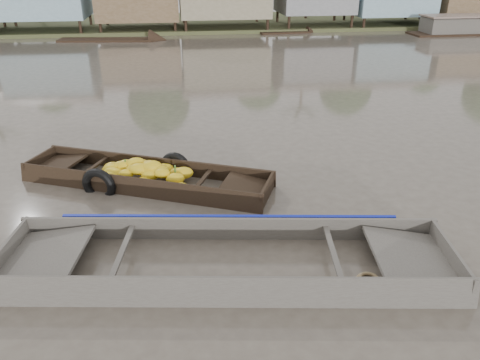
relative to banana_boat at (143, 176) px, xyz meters
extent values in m
plane|color=#4E463C|center=(2.28, -3.08, -0.20)|extent=(120.00, 120.00, 0.00)
cube|color=#384723|center=(2.28, 29.92, -0.20)|extent=(120.00, 12.00, 0.50)
cube|color=brown|center=(-1.52, 26.42, 2.00)|extent=(5.80, 4.60, 2.70)
cube|color=black|center=(0.10, -0.02, -0.28)|extent=(6.08, 3.52, 0.08)
cube|color=black|center=(0.37, 0.59, -0.03)|extent=(5.80, 2.64, 0.58)
cube|color=black|center=(-0.17, -0.63, -0.03)|extent=(5.80, 2.64, 0.58)
cube|color=black|center=(2.91, -1.25, -0.03)|extent=(0.60, 1.27, 0.55)
cube|color=black|center=(2.42, -1.03, 0.04)|extent=(1.44, 1.50, 0.21)
cube|color=black|center=(-2.71, 1.20, -0.03)|extent=(0.60, 1.27, 0.55)
cube|color=black|center=(-2.22, 0.99, 0.04)|extent=(1.44, 1.50, 0.21)
cube|color=black|center=(-1.24, 0.56, 0.09)|extent=(0.61, 1.24, 0.05)
cube|color=black|center=(1.44, -0.61, 0.09)|extent=(0.61, 1.24, 0.05)
ellipsoid|color=yellow|center=(-0.86, 0.33, -0.01)|extent=(0.46, 0.40, 0.24)
ellipsoid|color=yellow|center=(-0.65, 0.06, 0.08)|extent=(0.53, 0.46, 0.27)
ellipsoid|color=yellow|center=(0.87, -0.03, 0.05)|extent=(0.52, 0.45, 0.27)
ellipsoid|color=yellow|center=(-0.70, -0.03, 0.01)|extent=(0.58, 0.50, 0.30)
ellipsoid|color=yellow|center=(0.25, -0.13, 0.30)|extent=(0.61, 0.53, 0.31)
ellipsoid|color=yellow|center=(-0.06, 0.40, 0.17)|extent=(0.47, 0.41, 0.24)
ellipsoid|color=yellow|center=(0.13, -0.16, 0.20)|extent=(0.53, 0.46, 0.28)
ellipsoid|color=yellow|center=(0.10, 0.13, 0.20)|extent=(0.57, 0.49, 0.29)
ellipsoid|color=yellow|center=(-0.14, 0.14, 0.30)|extent=(0.57, 0.49, 0.29)
ellipsoid|color=yellow|center=(-0.38, -0.14, 0.15)|extent=(0.46, 0.40, 0.24)
ellipsoid|color=yellow|center=(0.02, 0.25, 0.16)|extent=(0.53, 0.46, 0.27)
ellipsoid|color=yellow|center=(-0.15, -0.01, 0.20)|extent=(0.56, 0.48, 0.29)
ellipsoid|color=yellow|center=(-0.78, 0.51, 0.06)|extent=(0.55, 0.47, 0.28)
ellipsoid|color=yellow|center=(-0.07, 0.21, 0.18)|extent=(0.53, 0.46, 0.27)
ellipsoid|color=yellow|center=(0.50, -0.39, 0.23)|extent=(0.47, 0.41, 0.24)
ellipsoid|color=yellow|center=(-0.06, -0.14, 0.26)|extent=(0.57, 0.49, 0.29)
ellipsoid|color=yellow|center=(1.01, -0.16, 0.10)|extent=(0.58, 0.51, 0.30)
ellipsoid|color=yellow|center=(0.05, -0.40, 0.04)|extent=(0.48, 0.42, 0.25)
ellipsoid|color=yellow|center=(0.92, -0.80, 0.01)|extent=(0.50, 0.43, 0.26)
ellipsoid|color=yellow|center=(-0.94, 0.03, -0.04)|extent=(0.48, 0.41, 0.25)
ellipsoid|color=yellow|center=(-0.52, 0.32, 0.17)|extent=(0.51, 0.44, 0.26)
ellipsoid|color=yellow|center=(-0.77, 0.31, 0.08)|extent=(0.60, 0.52, 0.31)
ellipsoid|color=yellow|center=(0.20, -0.29, 0.15)|extent=(0.52, 0.45, 0.27)
ellipsoid|color=yellow|center=(0.17, 0.05, 0.28)|extent=(0.46, 0.40, 0.24)
ellipsoid|color=yellow|center=(-0.39, 0.26, 0.20)|extent=(0.60, 0.52, 0.31)
ellipsoid|color=yellow|center=(-0.74, 0.11, 0.07)|extent=(0.60, 0.52, 0.31)
ellipsoid|color=yellow|center=(-0.75, 0.00, 0.03)|extent=(0.59, 0.51, 0.30)
ellipsoid|color=yellow|center=(0.44, -0.24, 0.21)|extent=(0.55, 0.47, 0.28)
ellipsoid|color=yellow|center=(0.80, -0.50, 0.12)|extent=(0.55, 0.48, 0.28)
ellipsoid|color=yellow|center=(0.51, 0.21, 0.08)|extent=(0.52, 0.45, 0.27)
ellipsoid|color=yellow|center=(0.57, 0.23, 0.07)|extent=(0.50, 0.43, 0.26)
ellipsoid|color=yellow|center=(0.06, 0.30, 0.12)|extent=(0.49, 0.42, 0.25)
cylinder|color=#3F6626|center=(-0.41, 0.20, 0.29)|extent=(0.04, 0.04, 0.20)
cylinder|color=#3F6626|center=(0.30, -0.11, 0.29)|extent=(0.04, 0.04, 0.20)
cylinder|color=#3F6626|center=(0.81, -0.33, 0.29)|extent=(0.04, 0.04, 0.20)
torus|color=black|center=(0.81, 0.49, -0.01)|extent=(0.82, 0.50, 0.81)
torus|color=black|center=(-1.01, -0.36, -0.01)|extent=(0.88, 0.53, 0.87)
cube|color=#49443E|center=(1.70, -3.80, -0.28)|extent=(8.12, 2.82, 0.08)
cube|color=#49443E|center=(1.83, -2.84, 0.01)|extent=(8.07, 1.32, 0.65)
cube|color=#49443E|center=(1.56, -4.76, 0.01)|extent=(8.07, 1.32, 0.65)
cube|color=#49443E|center=(5.63, -4.36, 0.01)|extent=(0.34, 1.97, 0.62)
cube|color=#49443E|center=(4.95, -4.26, 0.08)|extent=(1.61, 1.89, 0.25)
cube|color=#49443E|center=(-2.24, -3.24, 0.01)|extent=(0.34, 1.97, 0.62)
cube|color=#49443E|center=(-1.56, -3.34, 0.08)|extent=(1.61, 1.89, 0.25)
cube|color=#49443E|center=(-0.19, -3.53, 0.14)|extent=(0.37, 1.90, 0.05)
cube|color=#49443E|center=(3.58, -4.07, 0.14)|extent=(0.37, 1.90, 0.05)
cube|color=#665E54|center=(1.70, -3.80, -0.23)|extent=(6.21, 2.40, 0.02)
cube|color=#0F1C9D|center=(1.84, -2.77, 0.26)|extent=(6.52, 1.02, 0.16)
torus|color=olive|center=(4.11, -4.47, -0.20)|extent=(0.45, 0.45, 0.06)
torus|color=olive|center=(4.11, -4.47, -0.15)|extent=(0.37, 0.37, 0.06)
cube|color=black|center=(-3.51, 22.24, -0.25)|extent=(6.38, 2.10, 0.35)
cube|color=black|center=(22.52, 21.78, -0.25)|extent=(9.57, 2.23, 0.35)
cube|color=black|center=(9.01, 23.84, -0.25)|extent=(3.76, 1.19, 0.35)
cube|color=black|center=(21.28, 21.92, 0.35)|extent=(5.00, 2.00, 1.20)
camera|label=1|loc=(0.99, -10.72, 4.96)|focal=35.00mm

